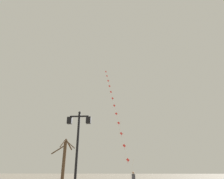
% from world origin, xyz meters
% --- Properties ---
extents(twin_lantern_lamp_post, '(1.43, 0.28, 5.17)m').
position_xyz_m(twin_lantern_lamp_post, '(-2.72, 8.60, 3.57)').
color(twin_lantern_lamp_post, black).
rests_on(twin_lantern_lamp_post, ground_plane).
extents(kite_train, '(4.70, 15.49, 21.66)m').
position_xyz_m(kite_train, '(-1.40, 26.39, 11.22)').
color(kite_train, brown).
rests_on(kite_train, ground_plane).
extents(bare_tree, '(2.13, 1.99, 4.49)m').
position_xyz_m(bare_tree, '(-5.33, 14.89, 2.38)').
color(bare_tree, '#4C3826').
rests_on(bare_tree, ground_plane).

